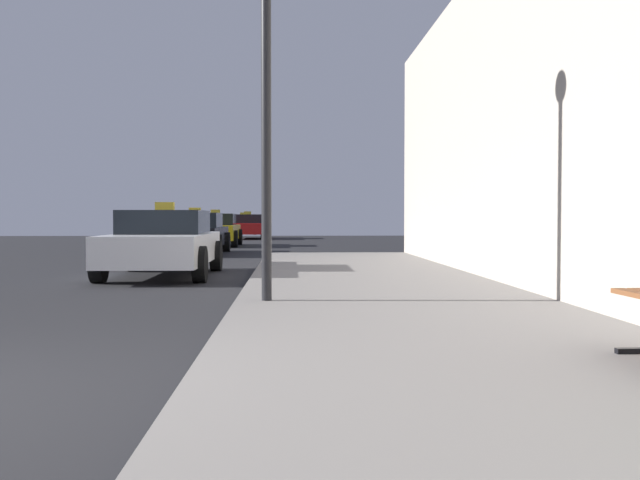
{
  "coord_description": "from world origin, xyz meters",
  "views": [
    {
      "loc": [
        2.67,
        -4.46,
        1.15
      ],
      "look_at": [
        2.99,
        3.68,
        0.89
      ],
      "focal_mm": 41.24,
      "sensor_mm": 36.0,
      "label": 1
    }
  ],
  "objects_px": {
    "car_blue": "(243,224)",
    "street_lamp": "(266,63)",
    "car_white": "(164,243)",
    "car_red": "(247,226)",
    "car_yellow": "(215,230)",
    "car_black": "(194,233)"
  },
  "relations": [
    {
      "from": "car_yellow",
      "to": "car_red",
      "type": "height_order",
      "value": "same"
    },
    {
      "from": "car_white",
      "to": "car_red",
      "type": "bearing_deg",
      "value": -90.43
    },
    {
      "from": "street_lamp",
      "to": "car_blue",
      "type": "xyz_separation_m",
      "value": [
        -2.85,
        39.44,
        -2.31
      ]
    },
    {
      "from": "car_white",
      "to": "car_red",
      "type": "height_order",
      "value": "same"
    },
    {
      "from": "car_blue",
      "to": "street_lamp",
      "type": "bearing_deg",
      "value": 94.13
    },
    {
      "from": "street_lamp",
      "to": "car_blue",
      "type": "relative_size",
      "value": 0.91
    },
    {
      "from": "car_white",
      "to": "car_yellow",
      "type": "distance_m",
      "value": 14.66
    },
    {
      "from": "car_yellow",
      "to": "street_lamp",
      "type": "bearing_deg",
      "value": 97.56
    },
    {
      "from": "car_black",
      "to": "car_red",
      "type": "distance_m",
      "value": 15.81
    },
    {
      "from": "street_lamp",
      "to": "car_red",
      "type": "bearing_deg",
      "value": 93.79
    },
    {
      "from": "car_black",
      "to": "car_blue",
      "type": "distance_m",
      "value": 25.44
    },
    {
      "from": "car_yellow",
      "to": "car_blue",
      "type": "bearing_deg",
      "value": -89.47
    },
    {
      "from": "car_white",
      "to": "car_red",
      "type": "distance_m",
      "value": 24.32
    },
    {
      "from": "street_lamp",
      "to": "car_yellow",
      "type": "xyz_separation_m",
      "value": [
        -2.67,
        20.12,
        -2.32
      ]
    },
    {
      "from": "street_lamp",
      "to": "car_blue",
      "type": "bearing_deg",
      "value": 94.13
    },
    {
      "from": "car_black",
      "to": "street_lamp",
      "type": "bearing_deg",
      "value": 100.84
    },
    {
      "from": "car_black",
      "to": "car_blue",
      "type": "xyz_separation_m",
      "value": [
        -0.17,
        25.44,
        -0.0
      ]
    },
    {
      "from": "car_blue",
      "to": "car_yellow",
      "type": "bearing_deg",
      "value": 90.53
    },
    {
      "from": "car_black",
      "to": "car_red",
      "type": "height_order",
      "value": "same"
    },
    {
      "from": "car_yellow",
      "to": "car_black",
      "type": "bearing_deg",
      "value": 89.88
    },
    {
      "from": "car_black",
      "to": "car_yellow",
      "type": "xyz_separation_m",
      "value": [
        0.01,
        6.12,
        -0.0
      ]
    },
    {
      "from": "street_lamp",
      "to": "car_red",
      "type": "distance_m",
      "value": 29.95
    }
  ]
}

